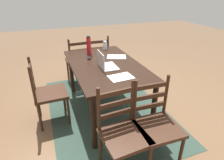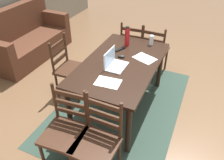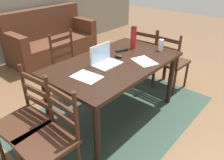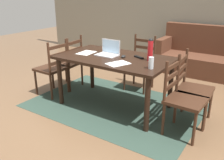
{
  "view_description": "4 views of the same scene",
  "coord_description": "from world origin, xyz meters",
  "px_view_note": "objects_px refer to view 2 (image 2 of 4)",
  "views": [
    {
      "loc": [
        -2.46,
        0.82,
        1.79
      ],
      "look_at": [
        -0.09,
        -0.07,
        0.55
      ],
      "focal_mm": 30.67,
      "sensor_mm": 36.0,
      "label": 1
    },
    {
      "loc": [
        -2.44,
        -0.95,
        2.34
      ],
      "look_at": [
        -0.1,
        0.09,
        0.52
      ],
      "focal_mm": 36.13,
      "sensor_mm": 36.0,
      "label": 2
    },
    {
      "loc": [
        -1.84,
        -1.54,
        1.82
      ],
      "look_at": [
        -0.03,
        0.02,
        0.53
      ],
      "focal_mm": 35.15,
      "sensor_mm": 36.0,
      "label": 3
    },
    {
      "loc": [
        1.88,
        -2.92,
        1.71
      ],
      "look_at": [
        0.04,
        -0.13,
        0.47
      ],
      "focal_mm": 39.41,
      "sensor_mm": 36.0,
      "label": 4
    }
  ],
  "objects_px": {
    "chair_left_near": "(97,142)",
    "chair_left_far": "(66,131)",
    "couch": "(26,40)",
    "chair_right_far": "(134,46)",
    "chair_far_head": "(70,68)",
    "dining_table": "(121,68)",
    "chair_right_near": "(154,50)",
    "water_bottle": "(127,35)",
    "drinking_glass": "(151,40)",
    "tv_remote": "(120,49)",
    "computer_mouse": "(121,56)",
    "laptop": "(114,62)"
  },
  "relations": [
    {
      "from": "dining_table",
      "to": "couch",
      "type": "height_order",
      "value": "couch"
    },
    {
      "from": "chair_right_near",
      "to": "tv_remote",
      "type": "relative_size",
      "value": 5.59
    },
    {
      "from": "water_bottle",
      "to": "laptop",
      "type": "bearing_deg",
      "value": -174.66
    },
    {
      "from": "chair_far_head",
      "to": "water_bottle",
      "type": "bearing_deg",
      "value": -55.43
    },
    {
      "from": "dining_table",
      "to": "water_bottle",
      "type": "height_order",
      "value": "water_bottle"
    },
    {
      "from": "water_bottle",
      "to": "drinking_glass",
      "type": "xyz_separation_m",
      "value": [
        0.17,
        -0.33,
        -0.09
      ]
    },
    {
      "from": "couch",
      "to": "tv_remote",
      "type": "height_order",
      "value": "couch"
    },
    {
      "from": "chair_far_head",
      "to": "computer_mouse",
      "type": "relative_size",
      "value": 9.5
    },
    {
      "from": "laptop",
      "to": "drinking_glass",
      "type": "height_order",
      "value": "laptop"
    },
    {
      "from": "chair_left_near",
      "to": "drinking_glass",
      "type": "distance_m",
      "value": 1.83
    },
    {
      "from": "chair_right_far",
      "to": "chair_far_head",
      "type": "height_order",
      "value": "same"
    },
    {
      "from": "chair_left_far",
      "to": "drinking_glass",
      "type": "relative_size",
      "value": 6.36
    },
    {
      "from": "chair_far_head",
      "to": "chair_left_near",
      "type": "bearing_deg",
      "value": -136.62
    },
    {
      "from": "chair_right_near",
      "to": "chair_right_far",
      "type": "bearing_deg",
      "value": 90.0
    },
    {
      "from": "chair_left_far",
      "to": "couch",
      "type": "bearing_deg",
      "value": 50.02
    },
    {
      "from": "chair_left_near",
      "to": "water_bottle",
      "type": "bearing_deg",
      "value": 10.61
    },
    {
      "from": "dining_table",
      "to": "chair_far_head",
      "type": "bearing_deg",
      "value": 90.09
    },
    {
      "from": "chair_right_far",
      "to": "computer_mouse",
      "type": "height_order",
      "value": "chair_right_far"
    },
    {
      "from": "couch",
      "to": "chair_right_near",
      "type": "bearing_deg",
      "value": -80.98
    },
    {
      "from": "chair_left_near",
      "to": "chair_left_far",
      "type": "bearing_deg",
      "value": 90.02
    },
    {
      "from": "water_bottle",
      "to": "computer_mouse",
      "type": "relative_size",
      "value": 3.1
    },
    {
      "from": "chair_right_far",
      "to": "chair_left_far",
      "type": "bearing_deg",
      "value": 179.86
    },
    {
      "from": "chair_left_near",
      "to": "water_bottle",
      "type": "relative_size",
      "value": 3.07
    },
    {
      "from": "couch",
      "to": "tv_remote",
      "type": "relative_size",
      "value": 10.59
    },
    {
      "from": "chair_left_near",
      "to": "chair_right_far",
      "type": "xyz_separation_m",
      "value": [
        2.22,
        0.38,
        0.0
      ]
    },
    {
      "from": "water_bottle",
      "to": "tv_remote",
      "type": "relative_size",
      "value": 1.82
    },
    {
      "from": "couch",
      "to": "computer_mouse",
      "type": "bearing_deg",
      "value": -104.08
    },
    {
      "from": "chair_left_far",
      "to": "chair_far_head",
      "type": "bearing_deg",
      "value": 30.68
    },
    {
      "from": "water_bottle",
      "to": "tv_remote",
      "type": "bearing_deg",
      "value": 168.1
    },
    {
      "from": "couch",
      "to": "laptop",
      "type": "bearing_deg",
      "value": -109.99
    },
    {
      "from": "drinking_glass",
      "to": "tv_remote",
      "type": "distance_m",
      "value": 0.52
    },
    {
      "from": "chair_far_head",
      "to": "couch",
      "type": "height_order",
      "value": "couch"
    },
    {
      "from": "chair_left_far",
      "to": "computer_mouse",
      "type": "bearing_deg",
      "value": -6.97
    },
    {
      "from": "chair_left_far",
      "to": "couch",
      "type": "relative_size",
      "value": 0.53
    },
    {
      "from": "chair_left_far",
      "to": "chair_right_far",
      "type": "bearing_deg",
      "value": -0.14
    },
    {
      "from": "water_bottle",
      "to": "tv_remote",
      "type": "distance_m",
      "value": 0.25
    },
    {
      "from": "chair_left_near",
      "to": "chair_left_far",
      "type": "relative_size",
      "value": 1.0
    },
    {
      "from": "chair_left_far",
      "to": "computer_mouse",
      "type": "height_order",
      "value": "chair_left_far"
    },
    {
      "from": "chair_right_far",
      "to": "couch",
      "type": "xyz_separation_m",
      "value": [
        -0.4,
        2.17,
        -0.11
      ]
    },
    {
      "from": "chair_left_near",
      "to": "chair_left_far",
      "type": "xyz_separation_m",
      "value": [
        -0.0,
        0.39,
        0.0
      ]
    },
    {
      "from": "chair_right_far",
      "to": "chair_far_head",
      "type": "relative_size",
      "value": 1.0
    },
    {
      "from": "couch",
      "to": "laptop",
      "type": "xyz_separation_m",
      "value": [
        -0.84,
        -2.31,
        0.48
      ]
    },
    {
      "from": "chair_left_near",
      "to": "dining_table",
      "type": "bearing_deg",
      "value": 9.91
    },
    {
      "from": "chair_right_far",
      "to": "drinking_glass",
      "type": "relative_size",
      "value": 6.36
    },
    {
      "from": "chair_left_near",
      "to": "drinking_glass",
      "type": "xyz_separation_m",
      "value": [
        1.79,
        -0.03,
        0.39
      ]
    },
    {
      "from": "chair_left_near",
      "to": "chair_right_near",
      "type": "xyz_separation_m",
      "value": [
        2.22,
        0.0,
        0.0
      ]
    },
    {
      "from": "dining_table",
      "to": "chair_right_near",
      "type": "bearing_deg",
      "value": -9.76
    },
    {
      "from": "water_bottle",
      "to": "computer_mouse",
      "type": "height_order",
      "value": "water_bottle"
    },
    {
      "from": "dining_table",
      "to": "couch",
      "type": "bearing_deg",
      "value": 73.37
    },
    {
      "from": "chair_left_near",
      "to": "laptop",
      "type": "distance_m",
      "value": 1.07
    }
  ]
}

